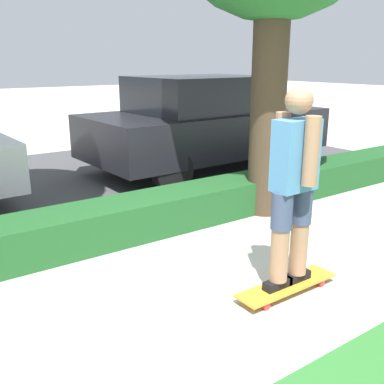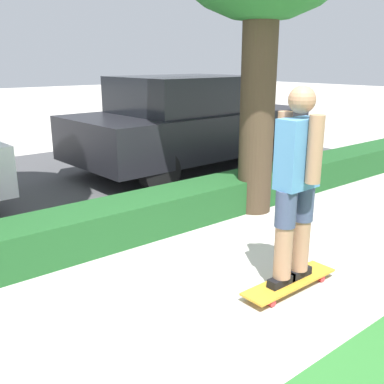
# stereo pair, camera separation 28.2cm
# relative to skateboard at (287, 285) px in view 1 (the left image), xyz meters

# --- Properties ---
(ground_plane) EXTENTS (60.00, 60.00, 0.00)m
(ground_plane) POSITION_rel_skateboard_xyz_m (-0.58, 0.27, -0.07)
(ground_plane) COLOR #BCB7AD
(street_asphalt) EXTENTS (12.50, 5.00, 0.01)m
(street_asphalt) POSITION_rel_skateboard_xyz_m (-0.58, 4.47, -0.06)
(street_asphalt) COLOR #474749
(street_asphalt) RESTS_ON ground_plane
(hedge_row) EXTENTS (12.50, 0.60, 0.41)m
(hedge_row) POSITION_rel_skateboard_xyz_m (-0.58, 1.87, 0.14)
(hedge_row) COLOR #1E5123
(hedge_row) RESTS_ON ground_plane
(skateboard) EXTENTS (0.96, 0.24, 0.08)m
(skateboard) POSITION_rel_skateboard_xyz_m (0.00, 0.00, 0.00)
(skateboard) COLOR gold
(skateboard) RESTS_ON ground_plane
(skater_person) EXTENTS (0.49, 0.41, 1.60)m
(skater_person) POSITION_rel_skateboard_xyz_m (0.00, 0.00, 0.87)
(skater_person) COLOR black
(skater_person) RESTS_ON skateboard
(parked_car_middle) EXTENTS (4.30, 2.10, 1.60)m
(parked_car_middle) POSITION_rel_skateboard_xyz_m (2.13, 3.98, 0.75)
(parked_car_middle) COLOR black
(parked_car_middle) RESTS_ON ground_plane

